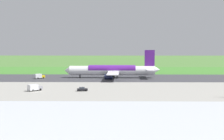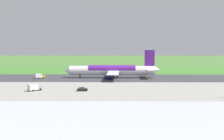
{
  "view_description": "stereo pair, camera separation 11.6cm",
  "coord_description": "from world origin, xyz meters",
  "px_view_note": "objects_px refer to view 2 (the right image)",
  "views": [
    {
      "loc": [
        0.67,
        164.33,
        17.89
      ],
      "look_at": [
        2.76,
        0.0,
        4.5
      ],
      "focal_mm": 46.84,
      "sensor_mm": 36.0,
      "label": 1
    },
    {
      "loc": [
        0.55,
        164.32,
        17.89
      ],
      "look_at": [
        2.76,
        0.0,
        4.5
      ],
      "focal_mm": 46.84,
      "sensor_mm": 36.0,
      "label": 2
    }
  ],
  "objects_px": {
    "service_truck_fuel": "(34,87)",
    "traffic_cone_orange": "(125,71)",
    "service_truck_baggage": "(39,76)",
    "airliner_main": "(113,70)",
    "no_stopping_sign": "(133,69)",
    "service_car_ops": "(82,89)"
  },
  "relations": [
    {
      "from": "service_truck_fuel",
      "to": "traffic_cone_orange",
      "type": "height_order",
      "value": "service_truck_fuel"
    },
    {
      "from": "service_truck_baggage",
      "to": "airliner_main",
      "type": "bearing_deg",
      "value": -173.72
    },
    {
      "from": "service_truck_fuel",
      "to": "no_stopping_sign",
      "type": "bearing_deg",
      "value": -115.93
    },
    {
      "from": "service_truck_baggage",
      "to": "no_stopping_sign",
      "type": "relative_size",
      "value": 2.36
    },
    {
      "from": "service_truck_baggage",
      "to": "service_truck_fuel",
      "type": "bearing_deg",
      "value": 102.49
    },
    {
      "from": "service_truck_baggage",
      "to": "traffic_cone_orange",
      "type": "xyz_separation_m",
      "value": [
        -49.18,
        -50.76,
        -1.13
      ]
    },
    {
      "from": "service_truck_fuel",
      "to": "no_stopping_sign",
      "type": "relative_size",
      "value": 2.37
    },
    {
      "from": "service_truck_fuel",
      "to": "airliner_main",
      "type": "bearing_deg",
      "value": -122.32
    },
    {
      "from": "airliner_main",
      "to": "service_truck_baggage",
      "type": "relative_size",
      "value": 9.34
    },
    {
      "from": "service_truck_baggage",
      "to": "no_stopping_sign",
      "type": "distance_m",
      "value": 72.41
    },
    {
      "from": "service_car_ops",
      "to": "traffic_cone_orange",
      "type": "height_order",
      "value": "service_car_ops"
    },
    {
      "from": "service_truck_baggage",
      "to": "traffic_cone_orange",
      "type": "bearing_deg",
      "value": -134.1
    },
    {
      "from": "service_car_ops",
      "to": "no_stopping_sign",
      "type": "height_order",
      "value": "no_stopping_sign"
    },
    {
      "from": "airliner_main",
      "to": "service_truck_baggage",
      "type": "distance_m",
      "value": 41.05
    },
    {
      "from": "service_truck_fuel",
      "to": "service_car_ops",
      "type": "bearing_deg",
      "value": 179.4
    },
    {
      "from": "service_truck_baggage",
      "to": "service_car_ops",
      "type": "distance_m",
      "value": 53.16
    },
    {
      "from": "service_truck_fuel",
      "to": "no_stopping_sign",
      "type": "distance_m",
      "value": 102.26
    },
    {
      "from": "airliner_main",
      "to": "service_truck_baggage",
      "type": "height_order",
      "value": "airliner_main"
    },
    {
      "from": "service_truck_baggage",
      "to": "traffic_cone_orange",
      "type": "height_order",
      "value": "service_truck_baggage"
    },
    {
      "from": "airliner_main",
      "to": "no_stopping_sign",
      "type": "height_order",
      "value": "airliner_main"
    },
    {
      "from": "service_truck_fuel",
      "to": "service_car_ops",
      "type": "distance_m",
      "value": 19.22
    },
    {
      "from": "airliner_main",
      "to": "service_truck_fuel",
      "type": "xyz_separation_m",
      "value": [
        30.88,
        48.8,
        -2.95
      ]
    }
  ]
}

